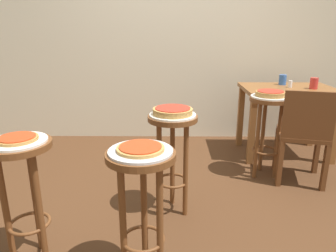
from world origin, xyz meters
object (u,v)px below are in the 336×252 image
(stool_leftside, at_px, (173,144))
(pizza_rear, at_px, (270,93))
(serving_plate_middle, at_px, (17,141))
(cup_near_edge, at_px, (314,83))
(pizza_foreground, at_px, (140,148))
(stool_rear, at_px, (268,120))
(pizza_middle, at_px, (17,138))
(pizza_leftside, at_px, (173,111))
(condiment_shaker, at_px, (290,84))
(serving_plate_rear, at_px, (270,97))
(stool_foreground, at_px, (142,191))
(stool_middle, at_px, (23,178))
(cup_far_edge, at_px, (283,80))
(serving_plate_foreground, at_px, (141,151))
(serving_plate_leftside, at_px, (173,115))
(wooden_chair, at_px, (304,133))
(dining_table, at_px, (287,100))

(stool_leftside, relative_size, pizza_rear, 2.91)
(serving_plate_middle, relative_size, cup_near_edge, 2.74)
(pizza_foreground, height_order, cup_near_edge, cup_near_edge)
(stool_rear, bearing_deg, pizza_middle, -145.48)
(pizza_leftside, bearing_deg, condiment_shaker, 43.21)
(serving_plate_rear, bearing_deg, stool_foreground, -128.20)
(serving_plate_middle, bearing_deg, serving_plate_rear, 34.52)
(pizza_foreground, distance_m, pizza_middle, 0.68)
(stool_middle, bearing_deg, cup_far_edge, 42.42)
(pizza_foreground, bearing_deg, stool_foreground, 75.96)
(pizza_rear, bearing_deg, stool_rear, -153.43)
(serving_plate_foreground, xyz_separation_m, pizza_rear, (1.02, 1.29, 0.03))
(serving_plate_middle, height_order, cup_near_edge, cup_near_edge)
(pizza_foreground, relative_size, serving_plate_leftside, 0.73)
(serving_plate_foreground, height_order, pizza_foreground, pizza_foreground)
(pizza_foreground, height_order, pizza_middle, same)
(serving_plate_leftside, bearing_deg, stool_leftside, 0.00)
(condiment_shaker, distance_m, wooden_chair, 0.75)
(cup_near_edge, bearing_deg, serving_plate_rear, -141.80)
(stool_middle, height_order, cup_far_edge, cup_far_edge)
(serving_plate_leftside, bearing_deg, stool_foreground, -103.37)
(stool_rear, bearing_deg, pizza_foreground, -128.20)
(stool_middle, xyz_separation_m, pizza_middle, (0.00, -0.00, 0.23))
(stool_middle, relative_size, serving_plate_middle, 2.43)
(condiment_shaker, bearing_deg, serving_plate_foreground, -127.17)
(pizza_leftside, height_order, wooden_chair, wooden_chair)
(pizza_leftside, distance_m, pizza_rear, 1.06)
(pizza_rear, xyz_separation_m, dining_table, (0.35, 0.53, -0.17))
(cup_far_edge, relative_size, condiment_shaker, 1.53)
(stool_leftside, bearing_deg, stool_middle, -146.86)
(stool_foreground, bearing_deg, pizza_leftside, 76.63)
(serving_plate_middle, height_order, pizza_rear, pizza_rear)
(pizza_foreground, bearing_deg, cup_far_edge, 55.65)
(stool_leftside, height_order, condiment_shaker, condiment_shaker)
(pizza_middle, height_order, serving_plate_leftside, pizza_middle)
(stool_rear, height_order, cup_near_edge, cup_near_edge)
(pizza_middle, distance_m, cup_far_edge, 2.74)
(stool_middle, bearing_deg, cup_near_edge, 35.48)
(serving_plate_middle, height_order, stool_rear, serving_plate_middle)
(stool_foreground, xyz_separation_m, dining_table, (1.37, 1.83, 0.07))
(stool_foreground, relative_size, serving_plate_foreground, 2.34)
(stool_rear, bearing_deg, serving_plate_middle, -145.48)
(stool_middle, distance_m, stool_rear, 2.05)
(condiment_shaker, height_order, wooden_chair, wooden_chair)
(stool_foreground, bearing_deg, stool_leftside, 76.63)
(stool_foreground, height_order, serving_plate_foreground, serving_plate_foreground)
(stool_foreground, distance_m, pizza_middle, 0.72)
(stool_middle, xyz_separation_m, cup_far_edge, (2.02, 1.85, 0.26))
(stool_leftside, bearing_deg, stool_foreground, -103.37)
(stool_leftside, bearing_deg, wooden_chair, 22.64)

